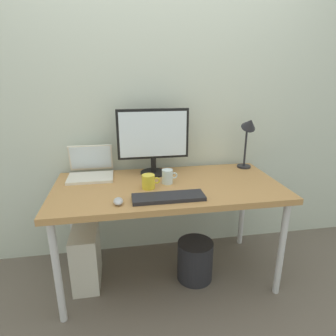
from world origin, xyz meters
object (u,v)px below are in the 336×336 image
Objects in this scene: keyboard at (168,197)px; mouse at (118,201)px; glass_cup at (167,177)px; wastebasket at (195,260)px; coffee_mug at (149,182)px; computer_tower at (86,256)px; laptop at (91,169)px; desk at (168,192)px; desk_lamp at (249,131)px; monitor at (153,138)px.

keyboard is 0.30m from mouse.
wastebasket is at bearing -27.01° from glass_cup.
coffee_mug is at bearing 175.06° from wastebasket.
keyboard is at bearing -25.58° from computer_tower.
desk is at bearing -26.24° from laptop.
keyboard is at bearing -146.11° from desk_lamp.
monitor is at bearing 93.73° from keyboard.
wastebasket is (0.23, 0.16, -0.60)m from keyboard.
coffee_mug is at bearing -162.97° from desk.
laptop is 1.23m from desk_lamp.
glass_cup reaches higher than mouse.
keyboard reaches higher than desk.
desk is 13.94× the size of glass_cup.
mouse reaches higher than computer_tower.
mouse is at bearing -160.98° from wastebasket.
coffee_mug is (-0.07, -0.28, -0.23)m from monitor.
monitor is 0.51m from laptop.
keyboard is (-0.71, -0.48, -0.29)m from desk_lamp.
desk is 3.51× the size of keyboard.
computer_tower is (-0.59, 0.00, -0.58)m from glass_cup.
desk_lamp is at bearing 9.49° from computer_tower.
desk is 4.83× the size of laptop.
laptop is 0.50m from coffee_mug.
desk_lamp is 0.90m from coffee_mug.
mouse is at bearing -69.24° from laptop.
desk is at bearing -74.14° from monitor.
coffee_mug is at bearing -37.60° from laptop.
glass_cup is at bearing 26.59° from coffee_mug.
laptop is 0.63m from computer_tower.
desk_lamp reaches higher than wastebasket.
wastebasket is at bearing -147.02° from desk_lamp.
laptop reaches higher than glass_cup.
desk is 0.25m from keyboard.
keyboard is at bearing -45.12° from laptop.
wastebasket is at bearing -20.29° from desk.
laptop is at bearing 177.48° from monitor.
computer_tower is (-0.46, 0.07, -0.57)m from coffee_mug.
wastebasket is at bearing 19.02° from mouse.
monitor reaches higher than wastebasket.
monitor is 1.75× the size of wastebasket.
mouse is at bearing -143.23° from desk.
glass_cup is at bearing -162.19° from desk_lamp.
desk_lamp reaches higher than mouse.
glass_cup is (-0.67, -0.22, -0.25)m from desk_lamp.
keyboard is at bearing -86.27° from monitor.
coffee_mug is (-0.81, -0.28, -0.25)m from desk_lamp.
monitor is 0.95m from wastebasket.
laptop reaches higher than coffee_mug.
desk is 0.61m from laptop.
glass_cup is (0.34, 0.28, 0.03)m from mouse.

